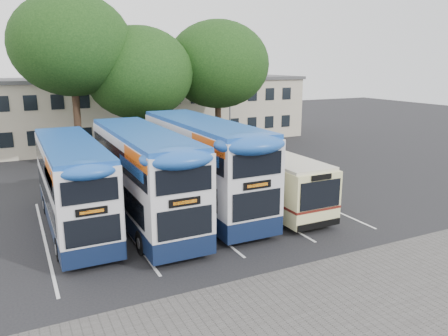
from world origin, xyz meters
TOP-DOWN VIEW (x-y plane):
  - ground at (0.00, 0.00)m, footprint 120.00×120.00m
  - paving_strip at (-2.00, -5.00)m, footprint 40.00×6.00m
  - bay_lines at (-3.75, 5.00)m, footprint 14.12×11.00m
  - depot_building at (0.00, 26.99)m, footprint 32.40×8.40m
  - lamp_post at (6.00, 19.97)m, footprint 0.25×1.05m
  - tree_left at (-7.29, 17.65)m, footprint 8.18×8.18m
  - tree_mid at (-2.72, 17.63)m, footprint 7.98×7.98m
  - tree_right at (3.91, 18.03)m, footprint 8.22×8.22m
  - bus_dd_left at (-9.29, 5.83)m, footprint 2.41×9.92m
  - bus_dd_mid at (-6.14, 5.21)m, footprint 2.62×10.80m
  - bus_dd_right at (-2.81, 5.89)m, footprint 2.73×11.27m
  - bus_single at (0.45, 5.23)m, footprint 2.51×9.85m

SIDE VIEW (x-z plane):
  - ground at x=0.00m, z-range 0.00..0.00m
  - paving_strip at x=-2.00m, z-range 0.00..0.01m
  - bay_lines at x=-3.75m, z-range 0.00..0.01m
  - bus_single at x=0.45m, z-range 0.20..3.13m
  - bus_dd_left at x=-9.29m, z-range 0.21..4.34m
  - bus_dd_mid at x=-6.14m, z-range 0.23..4.73m
  - bus_dd_right at x=-2.81m, z-range 0.24..4.94m
  - depot_building at x=0.00m, z-range 0.05..6.25m
  - lamp_post at x=6.00m, z-range 0.55..9.61m
  - tree_mid at x=-2.72m, z-range 1.70..11.90m
  - tree_right at x=3.91m, z-range 1.95..12.87m
  - tree_left at x=-7.29m, z-range 2.62..14.86m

